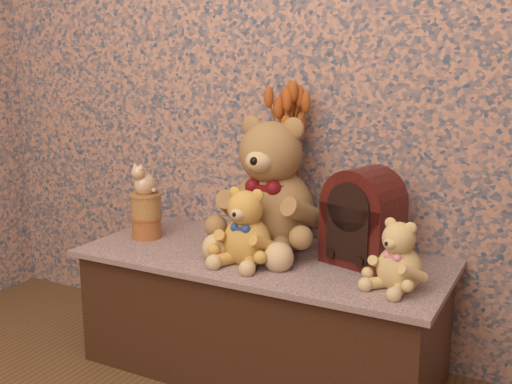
% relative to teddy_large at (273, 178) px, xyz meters
% --- Properties ---
extents(display_shelf, '(1.31, 0.59, 0.44)m').
position_rel_teddy_large_xyz_m(display_shelf, '(0.01, -0.10, -0.48)').
color(display_shelf, '#33456A').
rests_on(display_shelf, ground).
extents(teddy_large, '(0.43, 0.51, 0.52)m').
position_rel_teddy_large_xyz_m(teddy_large, '(0.00, 0.00, 0.00)').
color(teddy_large, olive).
rests_on(teddy_large, display_shelf).
extents(teddy_medium, '(0.23, 0.27, 0.28)m').
position_rel_teddy_large_xyz_m(teddy_medium, '(-0.00, -0.19, -0.12)').
color(teddy_medium, '#B97D34').
rests_on(teddy_medium, display_shelf).
extents(teddy_small, '(0.25, 0.27, 0.23)m').
position_rel_teddy_large_xyz_m(teddy_small, '(0.52, -0.19, -0.15)').
color(teddy_small, tan).
rests_on(teddy_small, display_shelf).
extents(cathedral_radio, '(0.28, 0.23, 0.33)m').
position_rel_teddy_large_xyz_m(cathedral_radio, '(0.35, -0.02, -0.09)').
color(cathedral_radio, '#3B0E0A').
rests_on(cathedral_radio, display_shelf).
extents(ceramic_vase, '(0.16, 0.16, 0.20)m').
position_rel_teddy_large_xyz_m(ceramic_vase, '(0.02, 0.10, -0.16)').
color(ceramic_vase, tan).
rests_on(ceramic_vase, display_shelf).
extents(dried_stalks, '(0.26, 0.26, 0.42)m').
position_rel_teddy_large_xyz_m(dried_stalks, '(0.02, 0.10, 0.15)').
color(dried_stalks, '#B14F1C').
rests_on(dried_stalks, ceramic_vase).
extents(biscuit_tin_lower, '(0.14, 0.14, 0.08)m').
position_rel_teddy_large_xyz_m(biscuit_tin_lower, '(-0.49, -0.12, -0.22)').
color(biscuit_tin_lower, '#C38D39').
rests_on(biscuit_tin_lower, display_shelf).
extents(biscuit_tin_upper, '(0.14, 0.14, 0.09)m').
position_rel_teddy_large_xyz_m(biscuit_tin_upper, '(-0.49, -0.12, -0.13)').
color(biscuit_tin_upper, '#DBB760').
rests_on(biscuit_tin_upper, biscuit_tin_lower).
extents(cat_figurine, '(0.11, 0.12, 0.13)m').
position_rel_teddy_large_xyz_m(cat_figurine, '(-0.49, -0.12, -0.02)').
color(cat_figurine, silver).
rests_on(cat_figurine, biscuit_tin_upper).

